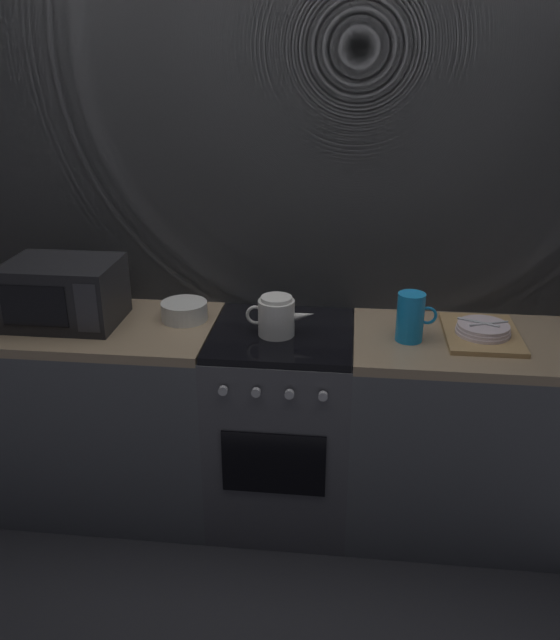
# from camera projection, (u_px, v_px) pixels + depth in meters

# --- Properties ---
(ground_plane) EXTENTS (8.00, 8.00, 0.00)m
(ground_plane) POSITION_uv_depth(u_px,v_px,m) (282.00, 506.00, 3.08)
(ground_plane) COLOR #2D2D33
(back_wall) EXTENTS (3.60, 0.05, 2.40)m
(back_wall) POSITION_uv_depth(u_px,v_px,m) (290.00, 241.00, 2.91)
(back_wall) COLOR gray
(back_wall) RESTS_ON ground_plane
(counter_left) EXTENTS (1.20, 0.60, 0.90)m
(counter_left) POSITION_uv_depth(u_px,v_px,m) (87.00, 412.00, 3.00)
(counter_left) COLOR #515459
(counter_left) RESTS_ON ground_plane
(stove_unit) EXTENTS (0.60, 0.63, 0.90)m
(stove_unit) POSITION_uv_depth(u_px,v_px,m) (282.00, 424.00, 2.90)
(stove_unit) COLOR #4C4C51
(stove_unit) RESTS_ON ground_plane
(counter_right) EXTENTS (1.20, 0.60, 0.90)m
(counter_right) POSITION_uv_depth(u_px,v_px,m) (490.00, 436.00, 2.81)
(counter_right) COLOR #515459
(counter_right) RESTS_ON ground_plane
(microwave) EXTENTS (0.46, 0.35, 0.27)m
(microwave) POSITION_uv_depth(u_px,v_px,m) (65.00, 292.00, 2.78)
(microwave) COLOR black
(microwave) RESTS_ON counter_left
(kettle) EXTENTS (0.28, 0.15, 0.17)m
(kettle) POSITION_uv_depth(u_px,v_px,m) (277.00, 316.00, 2.67)
(kettle) COLOR white
(kettle) RESTS_ON stove_unit
(mixing_bowl) EXTENTS (0.20, 0.20, 0.08)m
(mixing_bowl) POSITION_uv_depth(u_px,v_px,m) (184.00, 311.00, 2.83)
(mixing_bowl) COLOR silver
(mixing_bowl) RESTS_ON counter_left
(pitcher) EXTENTS (0.16, 0.11, 0.20)m
(pitcher) POSITION_uv_depth(u_px,v_px,m) (411.00, 317.00, 2.61)
(pitcher) COLOR #198CD8
(pitcher) RESTS_ON counter_right
(dish_pile) EXTENTS (0.30, 0.40, 0.07)m
(dish_pile) POSITION_uv_depth(u_px,v_px,m) (482.00, 332.00, 2.67)
(dish_pile) COLOR tan
(dish_pile) RESTS_ON counter_right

